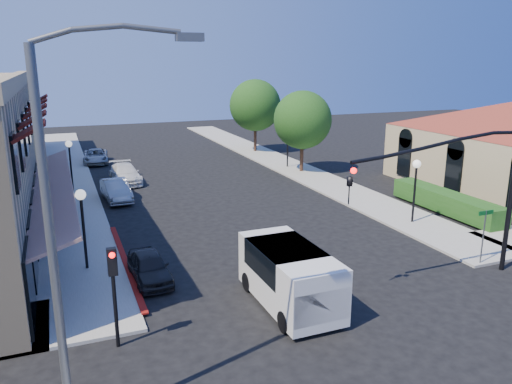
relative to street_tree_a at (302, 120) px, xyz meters
name	(u,v)px	position (x,y,z in m)	size (l,w,h in m)	color
ground	(362,321)	(-8.80, -22.00, -4.19)	(120.00, 120.00, 0.00)	black
sidewalk_left	(67,177)	(-17.55, 5.00, -4.13)	(3.50, 50.00, 0.12)	#9C998E
sidewalk_right	(275,160)	(-0.05, 5.00, -4.13)	(3.50, 50.00, 0.12)	#9C998E
curb_red_strip	(126,265)	(-15.70, -14.00, -4.19)	(0.25, 10.00, 0.06)	maroon
hedge	(445,212)	(2.90, -13.00, -4.19)	(1.40, 8.00, 1.10)	#1F4F16
street_tree_a	(302,120)	(0.00, 0.00, 0.00)	(4.56, 4.56, 6.48)	#301E13
street_tree_b	(255,105)	(0.00, 10.00, 0.35)	(4.94, 4.94, 7.02)	#301E13
signal_mast_arm	(473,181)	(-2.94, -20.50, -0.11)	(8.01, 0.39, 6.00)	black
secondary_signal	(113,279)	(-16.80, -20.59, -1.88)	(0.28, 0.42, 3.32)	black
cobra_streetlight	(67,223)	(-17.95, -24.00, 1.07)	(3.60, 0.25, 9.31)	#595B5E
street_name_sign	(484,228)	(-1.30, -19.80, -2.50)	(0.80, 0.06, 2.50)	#595B5E
lamppost_left_near	(82,209)	(-17.30, -14.00, -1.46)	(0.44, 0.44, 3.57)	black
lamppost_left_far	(70,153)	(-17.30, 0.00, -1.46)	(0.44, 0.44, 3.57)	black
lamppost_right_near	(416,175)	(-0.30, -14.00, -1.46)	(0.44, 0.44, 3.57)	black
lamppost_right_far	(288,135)	(-0.30, 2.00, -1.46)	(0.44, 0.44, 3.57)	black
white_van	(290,274)	(-10.64, -20.05, -2.94)	(2.19, 4.89, 2.16)	silver
parked_car_a	(149,267)	(-15.00, -16.00, -3.60)	(1.41, 3.49, 1.19)	black
parked_car_b	(116,190)	(-14.80, -3.09, -3.52)	(1.43, 4.11, 1.35)	#9A9D9F
parked_car_c	(125,174)	(-13.60, 1.61, -3.52)	(1.88, 4.63, 1.34)	silver
parked_car_d	(96,156)	(-15.00, 10.00, -3.58)	(2.02, 4.39, 1.22)	#9C9DA0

